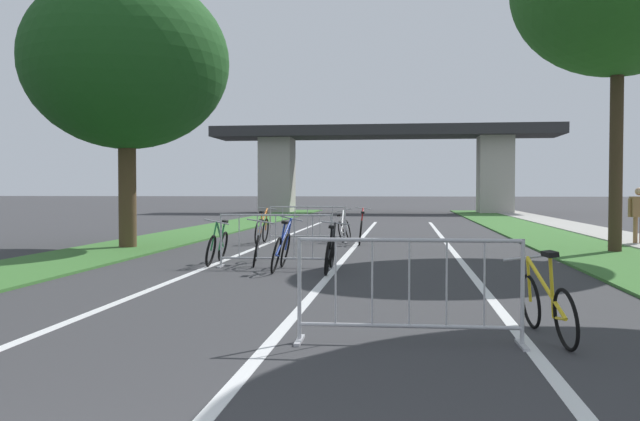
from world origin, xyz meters
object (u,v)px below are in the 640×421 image
(tree_left_pine_near, at_px, (126,62))
(crowd_barrier_third, at_px, (307,225))
(crowd_barrier_second, at_px, (276,241))
(bicycle_red_2, at_px, (361,230))
(bicycle_green_5, at_px, (218,246))
(bicycle_silver_3, at_px, (257,246))
(bicycle_black_4, at_px, (330,253))
(bicycle_orange_6, at_px, (262,230))
(crowd_barrier_nearest, at_px, (409,292))
(bicycle_white_0, at_px, (344,229))
(bicycle_yellow_1, at_px, (547,305))
(bicycle_blue_7, at_px, (281,250))
(pedestrian_with_backpack, at_px, (639,210))

(tree_left_pine_near, bearing_deg, crowd_barrier_third, 31.03)
(crowd_barrier_second, relative_size, bicycle_red_2, 1.37)
(bicycle_red_2, distance_m, bicycle_green_5, 5.99)
(bicycle_silver_3, relative_size, bicycle_green_5, 0.98)
(crowd_barrier_second, xyz_separation_m, bicycle_black_4, (1.14, -0.59, -0.16))
(tree_left_pine_near, distance_m, bicycle_orange_6, 5.77)
(crowd_barrier_nearest, xyz_separation_m, bicycle_white_0, (-1.79, 13.00, -0.16))
(bicycle_green_5, bearing_deg, crowd_barrier_second, 156.73)
(bicycle_green_5, bearing_deg, crowd_barrier_third, -102.93)
(bicycle_yellow_1, xyz_separation_m, bicycle_red_2, (-2.65, 11.75, 0.03))
(bicycle_white_0, xyz_separation_m, bicycle_red_2, (0.54, -0.85, 0.02))
(bicycle_blue_7, bearing_deg, bicycle_white_0, 84.65)
(crowd_barrier_second, height_order, bicycle_green_5, crowd_barrier_second)
(bicycle_red_2, xyz_separation_m, bicycle_orange_6, (-2.79, -0.16, 0.01))
(bicycle_white_0, bearing_deg, crowd_barrier_third, -149.27)
(tree_left_pine_near, relative_size, crowd_barrier_nearest, 3.12)
(pedestrian_with_backpack, bearing_deg, bicycle_yellow_1, 63.60)
(bicycle_black_4, height_order, bicycle_green_5, bicycle_green_5)
(bicycle_black_4, xyz_separation_m, pedestrian_with_backpack, (7.67, 6.77, 0.61))
(bicycle_black_4, relative_size, bicycle_blue_7, 1.00)
(bicycle_orange_6, relative_size, bicycle_blue_7, 0.96)
(crowd_barrier_third, xyz_separation_m, bicycle_white_0, (1.03, 0.47, -0.16))
(bicycle_white_0, height_order, bicycle_black_4, bicycle_white_0)
(bicycle_red_2, distance_m, bicycle_orange_6, 2.79)
(crowd_barrier_nearest, relative_size, pedestrian_with_backpack, 1.42)
(tree_left_pine_near, distance_m, crowd_barrier_third, 6.61)
(tree_left_pine_near, height_order, bicycle_orange_6, tree_left_pine_near)
(bicycle_red_2, relative_size, bicycle_orange_6, 1.00)
(crowd_barrier_second, bearing_deg, pedestrian_with_backpack, 35.05)
(crowd_barrier_nearest, relative_size, bicycle_silver_3, 1.33)
(bicycle_orange_6, distance_m, pedestrian_with_backpack, 10.33)
(bicycle_black_4, bearing_deg, pedestrian_with_backpack, 39.99)
(bicycle_blue_7, relative_size, pedestrian_with_backpack, 1.09)
(crowd_barrier_third, height_order, bicycle_blue_7, crowd_barrier_third)
(bicycle_green_5, xyz_separation_m, bicycle_orange_6, (-0.19, 5.23, 0.03))
(crowd_barrier_nearest, bearing_deg, crowd_barrier_second, 112.10)
(bicycle_green_5, relative_size, bicycle_orange_6, 1.05)
(pedestrian_with_backpack, bearing_deg, bicycle_green_5, 24.96)
(bicycle_yellow_1, distance_m, bicycle_red_2, 12.05)
(bicycle_yellow_1, xyz_separation_m, pedestrian_with_backpack, (4.87, 12.05, 0.61))
(tree_left_pine_near, height_order, crowd_barrier_third, tree_left_pine_near)
(bicycle_silver_3, relative_size, bicycle_orange_6, 1.03)
(crowd_barrier_nearest, height_order, bicycle_black_4, crowd_barrier_nearest)
(bicycle_white_0, xyz_separation_m, bicycle_black_4, (0.39, -7.32, -0.00))
(pedestrian_with_backpack, bearing_deg, bicycle_black_4, 37.04)
(crowd_barrier_second, distance_m, bicycle_silver_3, 0.73)
(crowd_barrier_nearest, height_order, bicycle_blue_7, crowd_barrier_nearest)
(bicycle_black_4, bearing_deg, bicycle_red_2, 87.23)
(bicycle_white_0, height_order, bicycle_yellow_1, bicycle_white_0)
(bicycle_red_2, height_order, bicycle_orange_6, bicycle_red_2)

